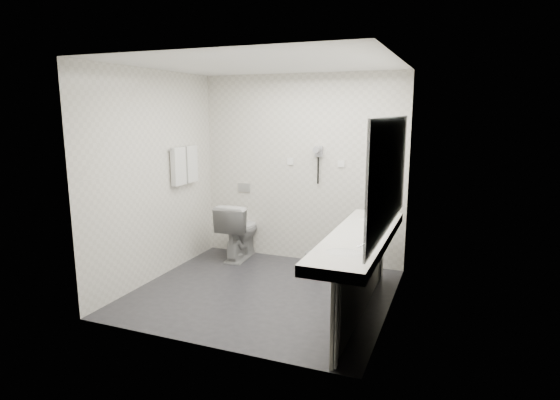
% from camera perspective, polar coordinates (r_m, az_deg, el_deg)
% --- Properties ---
extents(floor, '(2.80, 2.80, 0.00)m').
position_cam_1_polar(floor, '(5.32, -2.14, -11.34)').
color(floor, '#27272C').
rests_on(floor, ground).
extents(ceiling, '(2.80, 2.80, 0.00)m').
position_cam_1_polar(ceiling, '(4.94, -2.36, 16.54)').
color(ceiling, white).
rests_on(ceiling, wall_back).
extents(wall_back, '(2.80, 0.00, 2.80)m').
position_cam_1_polar(wall_back, '(6.18, 2.65, 3.83)').
color(wall_back, silver).
rests_on(wall_back, floor).
extents(wall_front, '(2.80, 0.00, 2.80)m').
position_cam_1_polar(wall_front, '(3.85, -10.10, -0.78)').
color(wall_front, silver).
rests_on(wall_front, floor).
extents(wall_left, '(0.00, 2.60, 2.60)m').
position_cam_1_polar(wall_left, '(5.69, -15.26, 2.82)').
color(wall_left, silver).
rests_on(wall_left, floor).
extents(wall_right, '(0.00, 2.60, 2.60)m').
position_cam_1_polar(wall_right, '(4.60, 13.91, 1.00)').
color(wall_right, silver).
rests_on(wall_right, floor).
extents(vanity_counter, '(0.55, 2.20, 0.10)m').
position_cam_1_polar(vanity_counter, '(4.55, 9.86, -4.75)').
color(vanity_counter, white).
rests_on(vanity_counter, floor).
extents(vanity_panel, '(0.03, 2.15, 0.75)m').
position_cam_1_polar(vanity_panel, '(4.68, 9.99, -9.79)').
color(vanity_panel, '#97968E').
rests_on(vanity_panel, floor).
extents(vanity_post_near, '(0.06, 0.06, 0.75)m').
position_cam_1_polar(vanity_post_near, '(3.74, 7.06, -15.25)').
color(vanity_post_near, silver).
rests_on(vanity_post_near, floor).
extents(vanity_post_far, '(0.06, 0.06, 0.75)m').
position_cam_1_polar(vanity_post_far, '(5.65, 12.47, -6.22)').
color(vanity_post_far, silver).
rests_on(vanity_post_far, floor).
extents(mirror, '(0.02, 2.20, 1.05)m').
position_cam_1_polar(mirror, '(4.38, 13.47, 3.17)').
color(mirror, '#B2BCC6').
rests_on(mirror, wall_right).
extents(basin_near, '(0.40, 0.31, 0.05)m').
position_cam_1_polar(basin_near, '(3.94, 7.89, -6.70)').
color(basin_near, white).
rests_on(basin_near, vanity_counter).
extents(basin_far, '(0.40, 0.31, 0.05)m').
position_cam_1_polar(basin_far, '(5.16, 11.37, -2.52)').
color(basin_far, white).
rests_on(basin_far, vanity_counter).
extents(faucet_near, '(0.04, 0.04, 0.15)m').
position_cam_1_polar(faucet_near, '(3.87, 10.75, -5.71)').
color(faucet_near, silver).
rests_on(faucet_near, vanity_counter).
extents(faucet_far, '(0.04, 0.04, 0.15)m').
position_cam_1_polar(faucet_far, '(5.11, 13.56, -1.71)').
color(faucet_far, silver).
rests_on(faucet_far, vanity_counter).
extents(soap_bottle_a, '(0.04, 0.04, 0.09)m').
position_cam_1_polar(soap_bottle_a, '(4.49, 10.73, -3.73)').
color(soap_bottle_a, white).
rests_on(soap_bottle_a, vanity_counter).
extents(soap_bottle_b, '(0.11, 0.11, 0.10)m').
position_cam_1_polar(soap_bottle_b, '(4.68, 10.82, -3.08)').
color(soap_bottle_b, white).
rests_on(soap_bottle_b, vanity_counter).
extents(soap_bottle_c, '(0.06, 0.06, 0.12)m').
position_cam_1_polar(soap_bottle_c, '(4.47, 11.53, -3.67)').
color(soap_bottle_c, white).
rests_on(soap_bottle_c, vanity_counter).
extents(glass_left, '(0.06, 0.06, 0.10)m').
position_cam_1_polar(glass_left, '(4.70, 11.53, -3.05)').
color(glass_left, silver).
rests_on(glass_left, vanity_counter).
extents(toilet, '(0.49, 0.80, 0.79)m').
position_cam_1_polar(toilet, '(6.41, -5.08, -3.75)').
color(toilet, white).
rests_on(toilet, floor).
extents(flush_plate, '(0.18, 0.02, 0.12)m').
position_cam_1_polar(flush_plate, '(6.53, -4.48, 1.54)').
color(flush_plate, '#B2B5BA').
rests_on(flush_plate, wall_back).
extents(pedal_bin, '(0.23, 0.23, 0.29)m').
position_cam_1_polar(pedal_bin, '(5.75, 4.15, -8.07)').
color(pedal_bin, '#B2B5BA').
rests_on(pedal_bin, floor).
extents(bin_lid, '(0.21, 0.21, 0.02)m').
position_cam_1_polar(bin_lid, '(5.70, 4.17, -6.62)').
color(bin_lid, '#B2B5BA').
rests_on(bin_lid, pedal_bin).
extents(towel_rail, '(0.02, 0.62, 0.02)m').
position_cam_1_polar(towel_rail, '(6.07, -11.91, 6.32)').
color(towel_rail, silver).
rests_on(towel_rail, wall_left).
extents(towel_near, '(0.07, 0.24, 0.48)m').
position_cam_1_polar(towel_near, '(5.97, -12.49, 4.10)').
color(towel_near, silver).
rests_on(towel_near, towel_rail).
extents(towel_far, '(0.07, 0.24, 0.48)m').
position_cam_1_polar(towel_far, '(6.21, -11.04, 4.41)').
color(towel_far, silver).
rests_on(towel_far, towel_rail).
extents(dryer_cradle, '(0.10, 0.04, 0.14)m').
position_cam_1_polar(dryer_cradle, '(6.05, 4.83, 6.03)').
color(dryer_cradle, '#949499').
rests_on(dryer_cradle, wall_back).
extents(dryer_barrel, '(0.08, 0.14, 0.08)m').
position_cam_1_polar(dryer_barrel, '(5.98, 4.64, 6.26)').
color(dryer_barrel, '#949499').
rests_on(dryer_barrel, dryer_cradle).
extents(dryer_cord, '(0.02, 0.02, 0.35)m').
position_cam_1_polar(dryer_cord, '(6.06, 4.75, 3.66)').
color(dryer_cord, black).
rests_on(dryer_cord, dryer_cradle).
extents(switch_plate_a, '(0.09, 0.02, 0.09)m').
position_cam_1_polar(switch_plate_a, '(6.21, 1.31, 4.80)').
color(switch_plate_a, white).
rests_on(switch_plate_a, wall_back).
extents(switch_plate_b, '(0.09, 0.02, 0.09)m').
position_cam_1_polar(switch_plate_b, '(6.00, 7.61, 4.49)').
color(switch_plate_b, white).
rests_on(switch_plate_b, wall_back).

